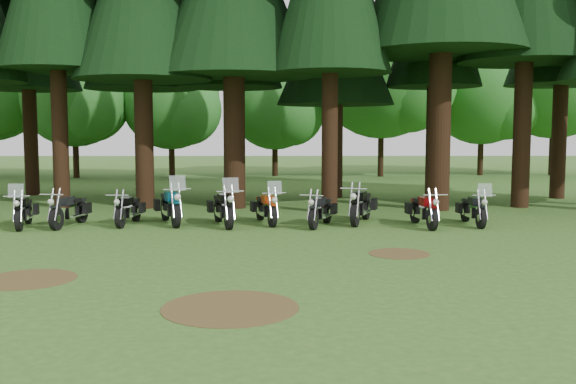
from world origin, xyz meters
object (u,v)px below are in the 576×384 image
(motorcycle_7, at_px, (321,211))
(motorcycle_9, at_px, (423,211))
(motorcycle_1, at_px, (24,212))
(motorcycle_10, at_px, (473,210))
(motorcycle_2, at_px, (69,211))
(motorcycle_4, at_px, (170,207))
(motorcycle_6, at_px, (266,209))
(motorcycle_8, at_px, (361,207))
(motorcycle_5, at_px, (223,209))
(motorcycle_3, at_px, (128,211))

(motorcycle_7, relative_size, motorcycle_9, 0.94)
(motorcycle_1, distance_m, motorcycle_10, 13.26)
(motorcycle_2, xyz_separation_m, motorcycle_10, (11.99, 0.16, -0.01))
(motorcycle_4, xyz_separation_m, motorcycle_7, (4.52, -0.45, -0.08))
(motorcycle_6, bearing_deg, motorcycle_8, -12.58)
(motorcycle_5, bearing_deg, motorcycle_1, 166.91)
(motorcycle_3, xyz_separation_m, motorcycle_6, (4.13, 0.18, 0.03))
(motorcycle_1, distance_m, motorcycle_6, 7.09)
(motorcycle_3, bearing_deg, motorcycle_4, 9.99)
(motorcycle_8, bearing_deg, motorcycle_4, -159.56)
(motorcycle_2, distance_m, motorcycle_3, 1.69)
(motorcycle_3, distance_m, motorcycle_4, 1.25)
(motorcycle_6, distance_m, motorcycle_9, 4.68)
(motorcycle_1, bearing_deg, motorcycle_2, -2.05)
(motorcycle_7, bearing_deg, motorcycle_2, -161.13)
(motorcycle_3, distance_m, motorcycle_7, 5.77)
(motorcycle_4, bearing_deg, motorcycle_1, 168.35)
(motorcycle_9, bearing_deg, motorcycle_1, 173.97)
(motorcycle_6, xyz_separation_m, motorcycle_10, (6.20, -0.34, -0.02))
(motorcycle_6, bearing_deg, motorcycle_4, 165.80)
(motorcycle_4, xyz_separation_m, motorcycle_10, (9.09, -0.27, -0.07))
(motorcycle_8, bearing_deg, motorcycle_5, -153.90)
(motorcycle_2, distance_m, motorcycle_8, 8.72)
(motorcycle_2, bearing_deg, motorcycle_4, 17.19)
(motorcycle_10, bearing_deg, motorcycle_9, -170.71)
(motorcycle_2, distance_m, motorcycle_10, 11.99)
(motorcycle_1, relative_size, motorcycle_10, 1.02)
(motorcycle_2, distance_m, motorcycle_9, 10.44)
(motorcycle_4, bearing_deg, motorcycle_7, -26.30)
(motorcycle_9, bearing_deg, motorcycle_2, 172.78)
(motorcycle_7, bearing_deg, motorcycle_3, -164.32)
(motorcycle_9, bearing_deg, motorcycle_5, 171.46)
(motorcycle_7, height_order, motorcycle_10, motorcycle_10)
(motorcycle_4, bearing_deg, motorcycle_6, -19.27)
(motorcycle_9, height_order, motorcycle_10, motorcycle_10)
(motorcycle_3, height_order, motorcycle_9, motorcycle_9)
(motorcycle_1, height_order, motorcycle_8, motorcycle_1)
(motorcycle_10, bearing_deg, motorcycle_6, 175.34)
(motorcycle_2, distance_m, motorcycle_4, 2.93)
(motorcycle_2, height_order, motorcycle_5, motorcycle_5)
(motorcycle_3, bearing_deg, motorcycle_8, 7.47)
(motorcycle_7, bearing_deg, motorcycle_1, -159.62)
(motorcycle_4, height_order, motorcycle_8, motorcycle_4)
(motorcycle_1, bearing_deg, motorcycle_8, -7.24)
(motorcycle_2, height_order, motorcycle_9, motorcycle_2)
(motorcycle_4, bearing_deg, motorcycle_5, -32.78)
(motorcycle_8, bearing_deg, motorcycle_1, -156.69)
(motorcycle_1, bearing_deg, motorcycle_10, -10.57)
(motorcycle_6, distance_m, motorcycle_8, 2.90)
(motorcycle_7, distance_m, motorcycle_10, 4.57)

